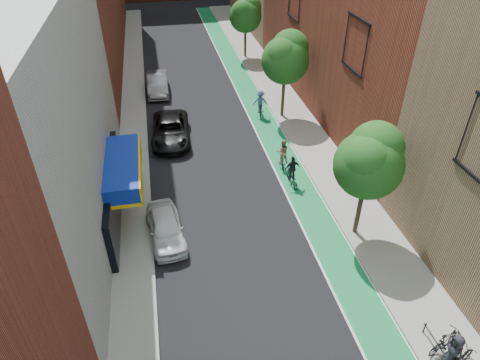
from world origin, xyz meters
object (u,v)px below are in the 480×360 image
parked_car_white (166,227)px  parked_car_black (171,130)px  cyclist_lane_far (260,105)px  cyclist_lane_mid (292,174)px  pedestrian (454,351)px  cyclist_lane_near (282,156)px  parked_car_silver (157,84)px

parked_car_white → parked_car_black: parked_car_black is taller
cyclist_lane_far → cyclist_lane_mid: bearing=99.4°
parked_car_black → pedestrian: 21.99m
cyclist_lane_mid → cyclist_lane_far: (0.31, 9.55, 0.15)m
parked_car_black → cyclist_lane_far: size_ratio=2.70×
cyclist_lane_near → cyclist_lane_mid: (0.06, -1.99, -0.12)m
cyclist_lane_far → parked_car_white: bearing=68.7°
parked_car_black → cyclist_lane_near: (6.87, -5.08, 0.10)m
parked_car_silver → cyclist_lane_far: bearing=-37.9°
parked_car_white → pedestrian: pedestrian is taller
parked_car_white → cyclist_lane_near: size_ratio=2.11×
parked_car_black → cyclist_lane_mid: cyclist_lane_mid is taller
parked_car_silver → cyclist_lane_mid: size_ratio=2.48×
pedestrian → cyclist_lane_near: bearing=-178.8°
parked_car_white → cyclist_lane_near: (7.85, 5.31, 0.16)m
parked_car_white → cyclist_lane_near: 9.48m
parked_car_white → cyclist_lane_mid: size_ratio=2.13×
parked_car_silver → cyclist_lane_mid: cyclist_lane_mid is taller
parked_car_silver → cyclist_lane_far: cyclist_lane_far is taller
cyclist_lane_mid → pedestrian: 13.08m
cyclist_lane_far → pedestrian: cyclist_lane_far is taller
cyclist_lane_near → pedestrian: (2.40, -14.86, 0.12)m
parked_car_white → parked_car_black: (0.98, 10.39, 0.06)m
parked_car_black → pedestrian: pedestrian is taller
parked_car_white → parked_car_black: size_ratio=0.75×
parked_car_black → cyclist_lane_mid: (6.92, -7.08, -0.02)m
parked_car_white → cyclist_lane_far: bearing=51.9°
cyclist_lane_mid → parked_car_black: bearing=-51.3°
parked_car_silver → cyclist_lane_near: 15.66m
pedestrian → parked_car_white: bearing=-140.9°
parked_car_silver → cyclist_lane_far: 9.97m
parked_car_silver → cyclist_lane_mid: 17.46m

